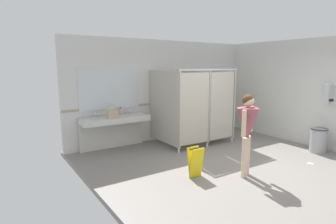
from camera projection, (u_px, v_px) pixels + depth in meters
name	position (u px, v px, depth m)	size (l,w,h in m)	color
ground_plane	(249.00, 171.00, 5.70)	(6.02, 6.74, 0.10)	gray
wall_back	(167.00, 90.00, 8.04)	(6.02, 0.12, 2.83)	silver
wall_side_right	(325.00, 94.00, 6.96)	(0.12, 6.74, 2.83)	silver
wall_back_tile_band	(168.00, 103.00, 8.05)	(6.02, 0.01, 0.06)	#9E937F
vanity_counter	(114.00, 125.00, 6.98)	(1.72, 0.57, 0.97)	silver
mirror_panel	(110.00, 88.00, 6.99)	(1.62, 0.02, 1.07)	silver
bathroom_stalls	(196.00, 105.00, 7.45)	(1.90, 1.45, 2.04)	#B2AD9E
paper_towel_dispenser_upper	(330.00, 93.00, 6.74)	(0.34, 0.13, 0.44)	#B7BABF
trash_bin	(318.00, 140.00, 6.75)	(0.39, 0.39, 0.60)	#99999E
person_standing	(247.00, 126.00, 5.19)	(0.53, 0.53, 1.59)	beige
handbag	(112.00, 113.00, 6.66)	(0.26, 0.13, 0.35)	tan
soap_dispenser	(121.00, 111.00, 7.12)	(0.07, 0.07, 0.21)	#D899B2
wet_floor_sign	(195.00, 162.00, 5.24)	(0.28, 0.19, 0.58)	yellow
floor_drain_cover	(311.00, 164.00, 6.00)	(0.14, 0.14, 0.01)	#B7BABF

